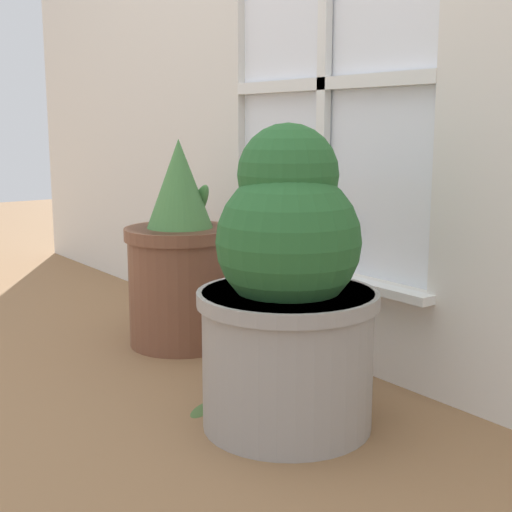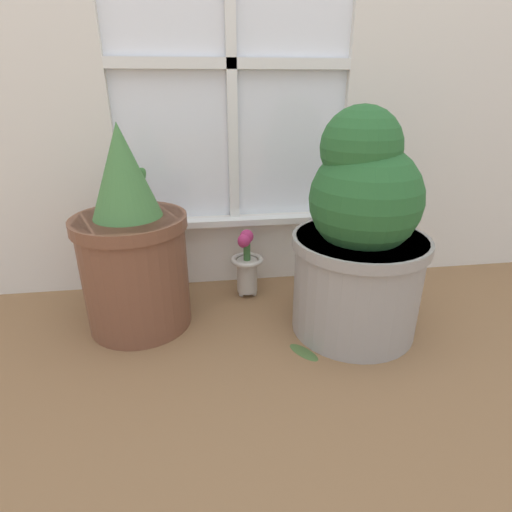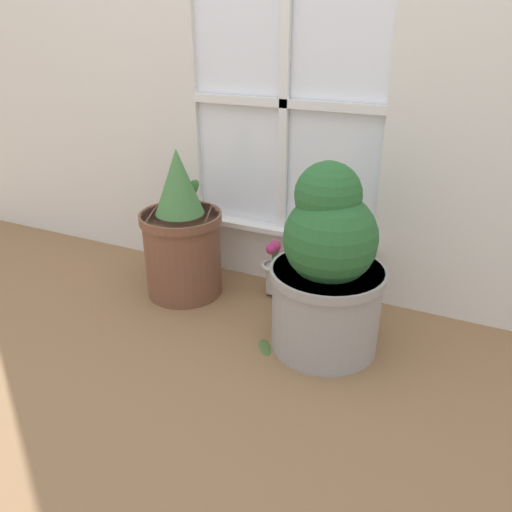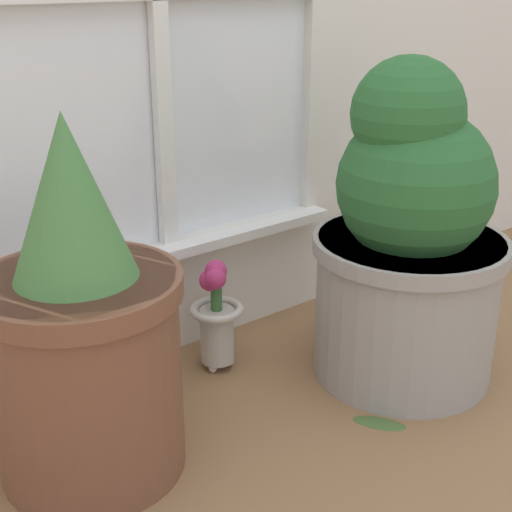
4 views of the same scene
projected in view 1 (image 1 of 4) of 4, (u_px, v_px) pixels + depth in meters
The scene contains 5 objects.
ground_plane at pixel (164, 393), 1.90m from camera, with size 10.00×10.00×0.00m, color olive.
potted_plant_left at pixel (181, 261), 2.28m from camera, with size 0.36×0.36×0.66m.
potted_plant_right at pixel (288, 294), 1.64m from camera, with size 0.42×0.42×0.71m.
flower_vase at pixel (290, 322), 2.09m from camera, with size 0.12×0.12×0.27m.
fallen_leaf at pixel (202, 408), 1.78m from camera, with size 0.10×0.12×0.01m.
Camera 1 is at (1.59, -0.87, 0.71)m, focal length 50.00 mm.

